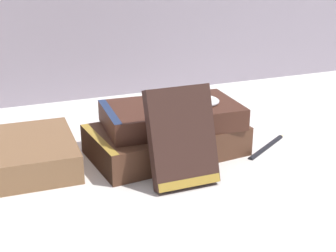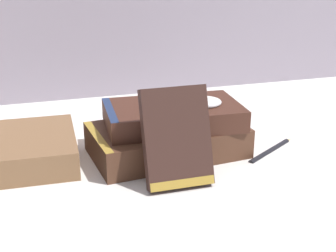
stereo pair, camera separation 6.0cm
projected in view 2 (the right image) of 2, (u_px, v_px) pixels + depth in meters
The scene contains 7 objects.
ground_plane at pixel (167, 161), 0.73m from camera, with size 3.00×3.00×0.00m, color silver.
book_flat_bottom at pixel (164, 140), 0.75m from camera, with size 0.25×0.16×0.05m.
book_flat_top at pixel (170, 115), 0.74m from camera, with size 0.22×0.14×0.03m.
book_leaning_front at pixel (177, 141), 0.64m from camera, with size 0.09×0.06×0.14m.
pocket_watch at pixel (205, 102), 0.74m from camera, with size 0.05×0.06×0.01m.
reading_glasses at pixel (131, 129), 0.85m from camera, with size 0.11×0.05×0.00m.
fountain_pen at pixel (272, 148), 0.77m from camera, with size 0.12×0.08×0.01m.
Camera 2 is at (-0.19, -0.64, 0.31)m, focal length 50.00 mm.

